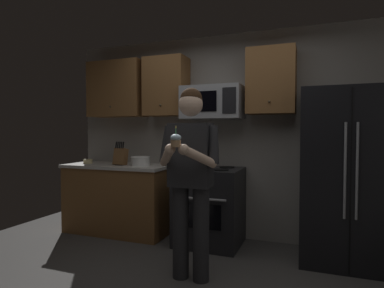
% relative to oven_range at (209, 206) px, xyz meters
% --- Properties ---
extents(wall_back, '(4.40, 0.10, 2.60)m').
position_rel_oven_range_xyz_m(wall_back, '(0.15, 0.39, 0.84)').
color(wall_back, gray).
rests_on(wall_back, ground).
extents(oven_range, '(0.76, 0.70, 0.93)m').
position_rel_oven_range_xyz_m(oven_range, '(0.00, 0.00, 0.00)').
color(oven_range, black).
rests_on(oven_range, ground).
extents(microwave, '(0.74, 0.41, 0.40)m').
position_rel_oven_range_xyz_m(microwave, '(0.00, 0.12, 1.26)').
color(microwave, '#9EA0A5').
extents(refrigerator, '(0.90, 0.75, 1.80)m').
position_rel_oven_range_xyz_m(refrigerator, '(1.50, -0.04, 0.44)').
color(refrigerator, black).
rests_on(refrigerator, ground).
extents(cabinet_row_upper, '(2.78, 0.36, 0.76)m').
position_rel_oven_range_xyz_m(cabinet_row_upper, '(-0.57, 0.17, 1.49)').
color(cabinet_row_upper, brown).
extents(counter_left, '(1.44, 0.66, 0.92)m').
position_rel_oven_range_xyz_m(counter_left, '(-1.30, 0.02, 0.00)').
color(counter_left, brown).
rests_on(counter_left, ground).
extents(knife_block, '(0.16, 0.15, 0.32)m').
position_rel_oven_range_xyz_m(knife_block, '(-1.23, -0.03, 0.57)').
color(knife_block, brown).
rests_on(knife_block, counter_left).
extents(bowl_large_white, '(0.26, 0.26, 0.12)m').
position_rel_oven_range_xyz_m(bowl_large_white, '(-0.94, -0.02, 0.52)').
color(bowl_large_white, white).
rests_on(bowl_large_white, counter_left).
extents(bowl_small_colored, '(0.13, 0.13, 0.06)m').
position_rel_oven_range_xyz_m(bowl_small_colored, '(-1.77, -0.02, 0.49)').
color(bowl_small_colored, beige).
rests_on(bowl_small_colored, counter_left).
extents(person, '(0.60, 0.48, 1.76)m').
position_rel_oven_range_xyz_m(person, '(0.13, -0.97, 0.53)').
color(person, '#262628').
rests_on(person, ground).
extents(cupcake, '(0.09, 0.09, 0.17)m').
position_rel_oven_range_xyz_m(cupcake, '(0.13, -1.30, 0.83)').
color(cupcake, '#A87F56').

